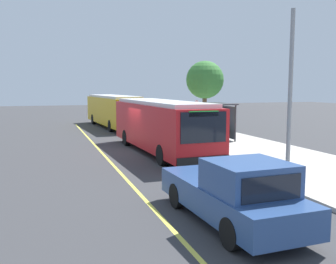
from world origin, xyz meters
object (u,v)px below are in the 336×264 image
object	(u,v)px
transit_bus_main	(161,124)
transit_bus_second	(113,110)
pickup_truck	(234,193)
pedestrian_commuter	(191,125)
waiting_bench	(219,133)
route_sign_post	(197,117)

from	to	relation	value
transit_bus_main	transit_bus_second	size ratio (longest dim) A/B	0.92
pickup_truck	pedestrian_commuter	xyz separation A→B (m)	(-15.68, 4.97, 0.26)
transit_bus_main	pedestrian_commuter	size ratio (longest dim) A/B	6.61
transit_bus_second	waiting_bench	size ratio (longest dim) A/B	7.56
pickup_truck	route_sign_post	distance (m)	12.53
transit_bus_main	transit_bus_second	world-z (taller)	same
route_sign_post	pedestrian_commuter	xyz separation A→B (m)	(-3.79, 1.14, -0.84)
route_sign_post	pedestrian_commuter	world-z (taller)	route_sign_post
transit_bus_main	pedestrian_commuter	xyz separation A→B (m)	(-4.13, 3.47, -0.50)
pickup_truck	route_sign_post	xyz separation A→B (m)	(-11.89, 3.82, 1.10)
transit_bus_main	waiting_bench	bearing A→B (deg)	118.86
transit_bus_main	waiting_bench	xyz separation A→B (m)	(-2.74, 4.97, -0.98)
waiting_bench	route_sign_post	world-z (taller)	route_sign_post
waiting_bench	pedestrian_commuter	size ratio (longest dim) A/B	0.95
pedestrian_commuter	waiting_bench	bearing A→B (deg)	47.29
waiting_bench	pedestrian_commuter	xyz separation A→B (m)	(-1.39, -1.50, 0.48)
transit_bus_main	waiting_bench	distance (m)	5.76
pedestrian_commuter	pickup_truck	bearing A→B (deg)	-17.59
waiting_bench	pedestrian_commuter	world-z (taller)	pedestrian_commuter
transit_bus_second	waiting_bench	xyz separation A→B (m)	(12.04, 5.04, -0.98)
transit_bus_second	pedestrian_commuter	distance (m)	11.24
pickup_truck	waiting_bench	bearing A→B (deg)	155.64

